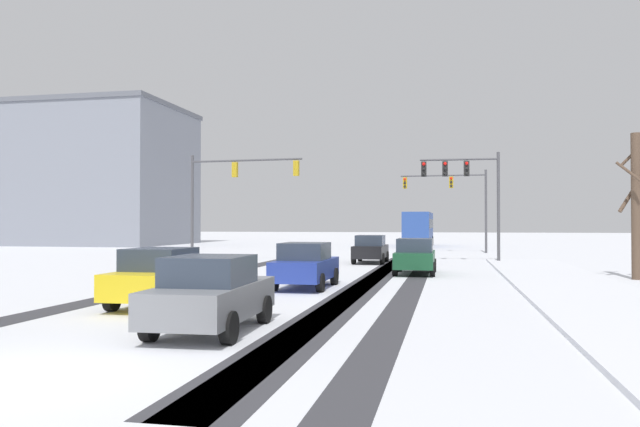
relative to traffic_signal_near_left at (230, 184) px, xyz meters
The scene contains 17 objects.
ground_plane 28.20m from the traffic_signal_near_left, 76.12° to the right, with size 300.00×300.00×0.00m, color silver.
wheel_track_left_lane 15.92m from the traffic_signal_near_left, 48.74° to the right, with size 1.16×34.24×0.01m, color #38383D.
wheel_track_right_lane 15.74m from the traffic_signal_near_left, 49.56° to the right, with size 1.04×34.24×0.01m, color #38383D.
wheel_track_center 12.64m from the traffic_signal_near_left, 76.87° to the right, with size 1.05×34.24×0.01m, color #38383D.
wheel_track_oncoming 16.99m from the traffic_signal_near_left, 44.46° to the right, with size 0.82×34.24×0.01m, color #38383D.
sidewalk_kerb_right 22.08m from the traffic_signal_near_left, 37.00° to the right, with size 4.00×34.24×0.12m, color white.
traffic_signal_near_left is the anchor object (origin of this frame).
traffic_signal_near_right 14.18m from the traffic_signal_near_left, ahead, with size 4.63×0.54×6.50m.
traffic_signal_far_right 19.59m from the traffic_signal_near_left, 46.39° to the left, with size 6.70×0.50×6.50m.
car_black_lead 9.36m from the traffic_signal_near_left, ahead, with size 1.84×4.10×1.62m.
car_dark_green_second 13.95m from the traffic_signal_near_left, 31.25° to the right, with size 1.84×4.10×1.62m.
car_blue_third 16.37m from the traffic_signal_near_left, 60.08° to the right, with size 1.85×4.11×1.62m.
car_yellow_cab_fourth 20.28m from the traffic_signal_near_left, 75.21° to the right, with size 1.88×4.12×1.62m.
car_grey_fifth 24.48m from the traffic_signal_near_left, 70.69° to the right, with size 1.93×4.15×1.62m.
bus_oncoming 29.01m from the traffic_signal_near_left, 69.65° to the left, with size 2.75×11.02×3.38m.
bare_tree_sidewalk_mid 22.02m from the traffic_signal_near_left, 20.96° to the right, with size 1.59×1.50×6.03m.
office_building_far_left_block 37.54m from the traffic_signal_near_left, 136.70° to the left, with size 23.12×14.93×15.03m.
Camera 1 is at (6.26, -8.07, 2.31)m, focal length 34.31 mm.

